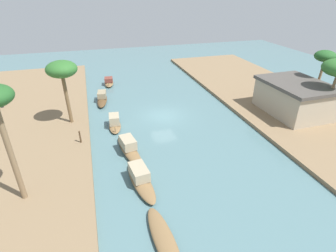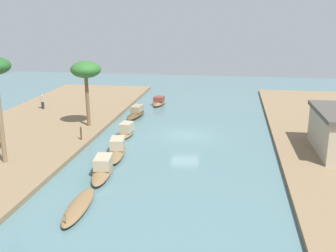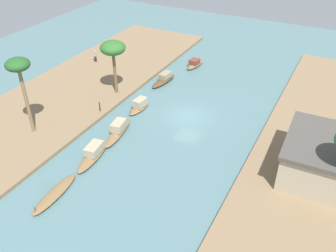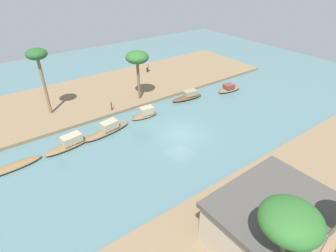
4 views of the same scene
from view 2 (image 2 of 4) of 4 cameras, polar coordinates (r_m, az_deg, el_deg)
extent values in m
plane|color=slate|center=(37.35, 2.45, -1.30)|extent=(73.49, 73.49, 0.00)
cube|color=#846B4C|center=(41.33, -17.55, -0.11)|extent=(45.02, 12.94, 0.35)
ellipsoid|color=brown|center=(32.44, -7.07, -3.61)|extent=(5.40, 1.98, 0.49)
cube|color=tan|center=(32.47, -7.06, -2.38)|extent=(1.90, 1.32, 0.80)
ellipsoid|color=brown|center=(37.14, -5.95, -1.18)|extent=(3.34, 1.38, 0.36)
cube|color=tan|center=(37.24, -5.82, -0.16)|extent=(1.61, 1.09, 0.84)
cylinder|color=brown|center=(35.73, -6.72, -1.22)|extent=(0.07, 0.07, 0.50)
ellipsoid|color=brown|center=(43.80, -4.53, 1.56)|extent=(4.54, 1.66, 0.52)
cube|color=gray|center=(44.07, -4.34, 2.44)|extent=(1.79, 1.16, 0.66)
ellipsoid|color=brown|center=(24.20, -12.32, -10.86)|extent=(5.06, 1.43, 0.43)
cylinder|color=brown|center=(22.16, -14.13, -12.34)|extent=(0.07, 0.07, 0.51)
ellipsoid|color=brown|center=(49.63, -1.22, 3.25)|extent=(3.76, 1.54, 0.48)
cube|color=brown|center=(49.37, -1.27, 3.80)|extent=(1.42, 1.22, 0.57)
cylinder|color=brown|center=(48.03, -1.75, 3.28)|extent=(0.07, 0.07, 0.36)
ellipsoid|color=brown|center=(28.68, -9.08, -6.33)|extent=(5.07, 1.83, 0.47)
cube|color=tan|center=(28.77, -9.02, -4.95)|extent=(2.01, 1.31, 0.76)
cylinder|color=#232328|center=(48.17, -17.06, 2.78)|extent=(0.44, 0.44, 0.78)
cube|color=gray|center=(48.03, -17.13, 3.59)|extent=(0.46, 0.52, 0.62)
sphere|color=tan|center=(47.95, -17.17, 4.07)|extent=(0.21, 0.21, 0.21)
cylinder|color=#4C3823|center=(35.57, -12.04, -1.00)|extent=(0.14, 0.14, 1.10)
cylinder|color=brown|center=(39.40, -11.17, 3.45)|extent=(0.34, 0.40, 4.83)
ellipsoid|color=#2D6628|center=(38.90, -11.40, 7.74)|extent=(2.82, 2.82, 1.55)
cylinder|color=#7F6647|center=(31.18, -22.35, 0.99)|extent=(0.34, 0.34, 6.54)
camera|label=1|loc=(15.28, -39.07, 18.32)|focal=28.45mm
camera|label=3|loc=(14.25, 80.04, 45.42)|focal=38.62mm
camera|label=4|loc=(25.39, 48.65, 21.80)|focal=29.39mm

